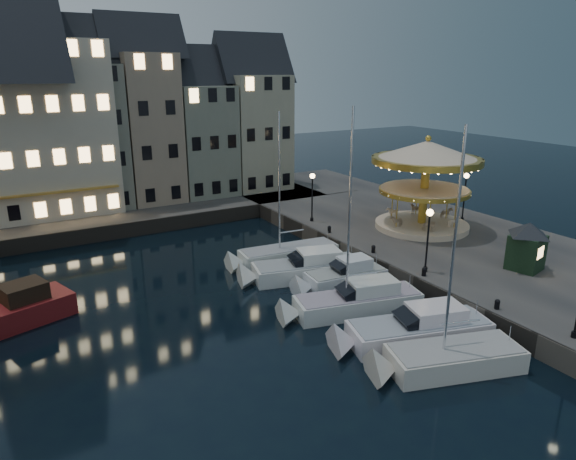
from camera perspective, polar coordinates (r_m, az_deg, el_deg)
ground at (r=29.96m, az=6.19°, el=-10.11°), size 160.00×160.00×0.00m
quay_east at (r=42.63m, az=16.67°, el=-1.34°), size 16.00×56.00×1.30m
quay_north at (r=51.55m, az=-20.30°, el=1.49°), size 44.00×12.00×1.30m
quaywall_e at (r=37.41m, az=8.20°, el=-3.37°), size 0.15×44.00×1.30m
quaywall_n at (r=46.25m, az=-16.48°, el=0.13°), size 48.00×0.15×1.30m
streetlamp_b at (r=33.62m, az=15.33°, el=-0.14°), size 0.44×0.44×4.17m
streetlamp_c at (r=43.73m, az=2.71°, el=4.43°), size 0.44×0.44×4.17m
streetlamp_d at (r=46.31m, az=19.08°, el=4.22°), size 0.44×0.44×4.17m
bollard_a at (r=30.42m, az=22.22°, el=-7.59°), size 0.30×0.30×0.57m
bollard_b at (r=33.67m, az=14.89°, el=-4.44°), size 0.30×0.30×0.57m
bollard_c at (r=37.09m, az=9.46°, el=-2.05°), size 0.30×0.30×0.57m
bollard_d at (r=41.23m, az=4.61°, el=0.12°), size 0.30×0.30×0.57m
townhouse_nb at (r=51.53m, az=-28.29°, el=9.19°), size 6.16×8.00×13.80m
townhouse_nc at (r=52.07m, az=-21.66°, el=10.64°), size 6.82×8.00×14.80m
townhouse_nd at (r=53.23m, az=-15.51°, el=11.88°), size 5.50×8.00×15.80m
townhouse_ne at (r=55.04m, az=-9.83°, el=10.83°), size 6.16×8.00×12.80m
townhouse_nf at (r=57.39m, az=-4.09°, el=11.79°), size 6.82×8.00×13.80m
hotel_corner at (r=51.39m, az=-28.47°, el=10.84°), size 17.60×9.00×16.80m
motorboat_a at (r=26.28m, az=16.90°, el=-13.68°), size 7.50×4.42×12.49m
motorboat_b at (r=28.24m, az=13.62°, el=-10.86°), size 8.57×4.60×2.15m
motorboat_c at (r=30.74m, az=7.09°, el=-7.99°), size 8.61×4.02×11.42m
motorboat_d at (r=34.10m, az=5.79°, el=-5.39°), size 6.45×2.58×2.15m
motorboat_e at (r=35.42m, az=1.48°, el=-4.41°), size 8.47×4.27×2.15m
motorboat_f at (r=38.33m, az=-0.71°, el=-2.87°), size 8.53×2.93×11.28m
red_fishing_boat at (r=32.89m, az=-29.22°, el=-8.41°), size 8.22×4.95×6.03m
carousel at (r=42.68m, az=15.09°, el=6.67°), size 8.68×8.68×7.59m
ticket_kiosk at (r=36.43m, az=25.12°, el=-0.82°), size 3.07×3.07×3.59m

